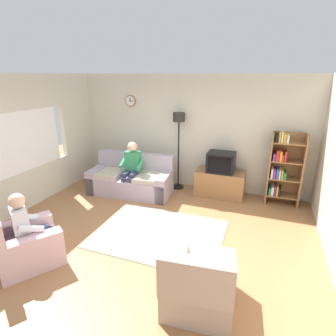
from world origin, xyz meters
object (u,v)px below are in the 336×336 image
at_px(tv_stand, 220,183).
at_px(armchair_near_bookshelf, 199,286).
at_px(floor_lamp, 179,130).
at_px(person_on_couch, 131,166).
at_px(bookshelf, 283,168).
at_px(armchair_near_window, 25,245).
at_px(couch, 131,180).
at_px(tv, 221,162).
at_px(person_in_left_armchair, 28,225).

xyz_separation_m(tv_stand, armchair_near_bookshelf, (0.34, -3.29, -0.01)).
bearing_deg(tv_stand, armchair_near_bookshelf, -84.15).
xyz_separation_m(floor_lamp, person_on_couch, (-0.87, -0.77, -0.75)).
relative_size(bookshelf, armchair_near_bookshelf, 1.65).
relative_size(floor_lamp, armchair_near_window, 1.57).
bearing_deg(person_on_couch, floor_lamp, 41.33).
height_order(couch, armchair_near_window, same).
distance_m(tv, armchair_near_bookshelf, 3.32).
bearing_deg(armchair_near_window, tv, 56.13).
bearing_deg(floor_lamp, tv, -6.74).
relative_size(tv, armchair_near_window, 0.51).
xyz_separation_m(armchair_near_window, armchair_near_bookshelf, (2.60, 0.10, 0.00)).
bearing_deg(bookshelf, tv_stand, -176.95).
bearing_deg(armchair_near_window, person_in_left_armchair, 56.31).
height_order(couch, tv, tv).
distance_m(couch, armchair_near_window, 2.84).
bearing_deg(armchair_near_window, tv_stand, 56.32).
bearing_deg(person_on_couch, couch, 127.27).
relative_size(tv_stand, person_in_left_armchair, 0.98).
bearing_deg(person_in_left_armchair, bookshelf, 44.09).
bearing_deg(armchair_near_bookshelf, tv_stand, 95.85).
bearing_deg(floor_lamp, bookshelf, -0.75).
distance_m(couch, tv_stand, 2.07).
xyz_separation_m(couch, armchair_near_bookshelf, (2.34, -2.73, -0.02)).
bearing_deg(bookshelf, tv, -175.87).
height_order(bookshelf, armchair_near_window, bookshelf).
relative_size(tv, floor_lamp, 0.32).
relative_size(tv, person_on_couch, 0.48).
bearing_deg(bookshelf, person_in_left_armchair, -135.91).
distance_m(couch, floor_lamp, 1.62).
bearing_deg(tv, armchair_near_window, -123.87).
xyz_separation_m(tv, person_in_left_armchair, (-2.21, -3.29, -0.21)).
relative_size(tv_stand, bookshelf, 0.70).
xyz_separation_m(tv, floor_lamp, (-1.04, 0.12, 0.63)).
distance_m(tv_stand, person_on_couch, 2.07).
distance_m(armchair_near_bookshelf, person_on_couch, 3.48).
height_order(floor_lamp, person_in_left_armchair, floor_lamp).
height_order(couch, person_on_couch, person_on_couch).
xyz_separation_m(bookshelf, armchair_near_window, (-3.54, -3.46, -0.52)).
bearing_deg(person_in_left_armchair, tv_stand, 56.32).
xyz_separation_m(tv, person_on_couch, (-1.92, -0.64, -0.12)).
bearing_deg(floor_lamp, person_on_couch, -138.67).
relative_size(couch, person_on_couch, 1.58).
bearing_deg(person_on_couch, bookshelf, 12.94).
height_order(tv, armchair_near_bookshelf, tv).
bearing_deg(tv, bookshelf, 4.13).
distance_m(tv, person_in_left_armchair, 3.97).
relative_size(armchair_near_bookshelf, person_in_left_armchair, 0.85).
xyz_separation_m(armchair_near_bookshelf, person_on_couch, (-2.25, 2.62, 0.41)).
distance_m(couch, person_in_left_armchair, 2.78).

